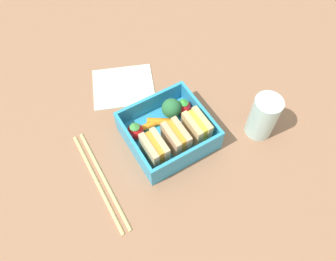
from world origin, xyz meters
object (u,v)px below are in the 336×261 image
object	(u,v)px
sandwich_center_left	(176,138)
carrot_stick_left	(161,121)
strawberry_far_left	(135,131)
folded_napkin	(123,86)
drinking_glass	(263,117)
chopstick_pair	(100,180)
strawberry_left	(183,107)
broccoli_floret	(172,108)
sandwich_left	(196,128)
sandwich_center	(155,150)
carrot_stick_far_left	(146,127)

from	to	relation	value
sandwich_center_left	carrot_stick_left	bearing A→B (deg)	-92.68
strawberry_far_left	folded_napkin	xyz separation A→B (cm)	(-3.78, -13.15, -2.70)
folded_napkin	sandwich_center_left	bearing A→B (deg)	94.94
strawberry_far_left	drinking_glass	bearing A→B (deg)	153.87
sandwich_center_left	folded_napkin	distance (cm)	19.37
carrot_stick_left	chopstick_pair	world-z (taller)	carrot_stick_left
folded_napkin	strawberry_left	bearing A→B (deg)	118.19
drinking_glass	sandwich_center_left	bearing A→B (deg)	-16.54
strawberry_left	carrot_stick_left	xyz separation A→B (cm)	(5.11, 0.09, -0.94)
sandwich_center_left	broccoli_floret	distance (cm)	6.61
sandwich_center_left	sandwich_left	bearing A→B (deg)	180.00
sandwich_center_left	strawberry_left	distance (cm)	8.01
sandwich_center	strawberry_far_left	world-z (taller)	sandwich_center
broccoli_floret	chopstick_pair	world-z (taller)	broccoli_floret
broccoli_floret	sandwich_left	bearing A→B (deg)	106.52
sandwich_center_left	chopstick_pair	xyz separation A→B (cm)	(15.19, -1.39, -3.49)
sandwich_center_left	strawberry_far_left	distance (cm)	8.00
sandwich_center	broccoli_floret	world-z (taller)	sandwich_center
sandwich_left	strawberry_far_left	size ratio (longest dim) A/B	1.51
strawberry_far_left	drinking_glass	world-z (taller)	drinking_glass
strawberry_left	chopstick_pair	size ratio (longest dim) A/B	0.17
carrot_stick_left	sandwich_center	bearing A→B (deg)	50.42
drinking_glass	strawberry_left	bearing A→B (deg)	-44.53
strawberry_left	folded_napkin	distance (cm)	15.09
carrot_stick_far_left	chopstick_pair	world-z (taller)	carrot_stick_far_left
drinking_glass	folded_napkin	bearing A→B (deg)	-53.06
carrot_stick_far_left	folded_napkin	size ratio (longest dim) A/B	0.37
strawberry_far_left	drinking_glass	distance (cm)	24.19
sandwich_center_left	strawberry_left	xyz separation A→B (cm)	(-5.38, -5.86, -0.96)
strawberry_far_left	carrot_stick_far_left	bearing A→B (deg)	-169.52
drinking_glass	chopstick_pair	bearing A→B (deg)	-11.18
sandwich_left	strawberry_left	size ratio (longest dim) A/B	1.52
sandwich_left	carrot_stick_left	world-z (taller)	sandwich_left
carrot_stick_left	chopstick_pair	bearing A→B (deg)	15.83
sandwich_center_left	strawberry_left	world-z (taller)	sandwich_center_left
strawberry_far_left	strawberry_left	bearing A→B (deg)	-179.70
sandwich_center	strawberry_far_left	size ratio (longest dim) A/B	1.51
drinking_glass	carrot_stick_left	bearing A→B (deg)	-33.56
carrot_stick_far_left	strawberry_far_left	world-z (taller)	strawberry_far_left
strawberry_left	chopstick_pair	bearing A→B (deg)	12.27
chopstick_pair	strawberry_left	bearing A→B (deg)	-167.73
strawberry_left	drinking_glass	distance (cm)	15.34
sandwich_center_left	carrot_stick_left	xyz separation A→B (cm)	(-0.27, -5.77, -1.91)
sandwich_center	carrot_stick_far_left	distance (cm)	6.76
folded_napkin	strawberry_far_left	bearing A→B (deg)	73.94
sandwich_left	carrot_stick_far_left	size ratio (longest dim) A/B	1.17
strawberry_left	strawberry_far_left	xyz separation A→B (cm)	(10.80, 0.06, 0.02)
carrot_stick_far_left	drinking_glass	size ratio (longest dim) A/B	0.52
chopstick_pair	drinking_glass	distance (cm)	32.33
broccoli_floret	carrot_stick_far_left	size ratio (longest dim) A/B	1.02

